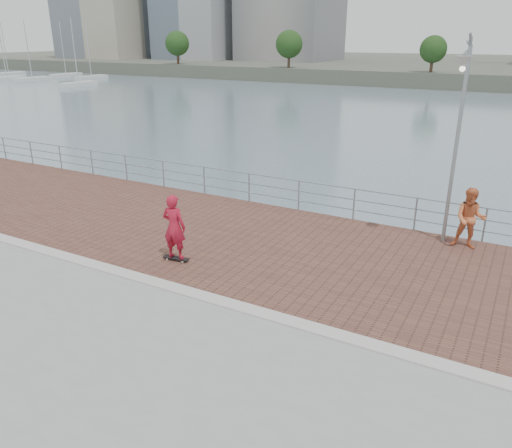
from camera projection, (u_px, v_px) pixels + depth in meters
The scene contains 10 objects.
water at pixel (217, 371), 12.57m from camera, with size 400.00×400.00×0.00m, color slate.
brick_lane at pixel (282, 248), 14.80m from camera, with size 40.00×6.80×0.02m, color brown.
curb at pixel (215, 300), 11.86m from camera, with size 40.00×0.40×0.06m, color #B7B5AD.
guardrail at pixel (326, 196), 17.34m from camera, with size 39.06×0.06×1.13m.
street_lamp at pixel (460, 108), 13.54m from camera, with size 0.42×1.22×5.73m.
skateboard at pixel (176, 258), 13.95m from camera, with size 0.78×0.29×0.09m.
skateboarder at pixel (174, 227), 13.62m from camera, with size 0.67×0.44×1.84m, color #AB162B.
bystander at pixel (470, 219), 14.50m from camera, with size 0.88×0.69×1.82m, color #D76F3F.
shoreline_trees at pixel (409, 46), 79.56m from camera, with size 109.46×4.85×6.47m.
marina at pixel (36, 77), 96.98m from camera, with size 35.57×20.20×10.58m.
Camera 1 is at (5.94, -8.66, 5.91)m, focal length 35.00 mm.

